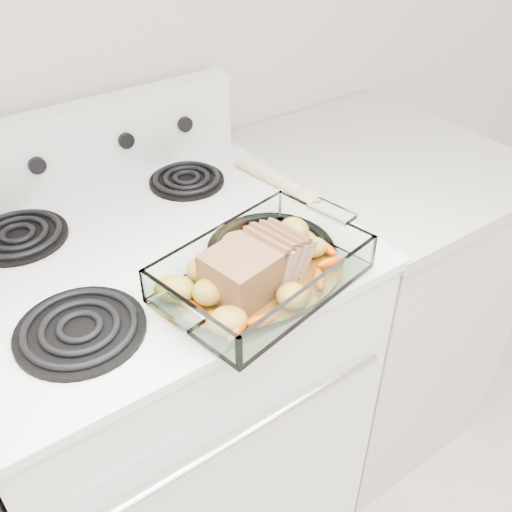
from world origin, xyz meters
TOP-DOWN VIEW (x-y plane):
  - electric_range at (0.00, 1.66)m, footprint 0.78×0.70m
  - counter_right at (0.67, 1.66)m, footprint 0.58×0.68m
  - baking_dish at (0.11, 1.42)m, footprint 0.35×0.23m
  - pork_roast at (0.09, 1.42)m, footprint 0.19×0.10m
  - roast_vegetables at (0.11, 1.45)m, footprint 0.34×0.19m
  - wooden_spoon at (0.36, 1.65)m, footprint 0.08×0.25m

SIDE VIEW (x-z plane):
  - counter_right at x=0.67m, z-range 0.00..0.93m
  - electric_range at x=0.00m, z-range -0.08..1.04m
  - wooden_spoon at x=0.36m, z-range 0.94..0.95m
  - baking_dish at x=0.11m, z-range 0.93..1.00m
  - roast_vegetables at x=0.11m, z-range 0.95..0.99m
  - pork_roast at x=0.09m, z-range 0.95..1.03m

